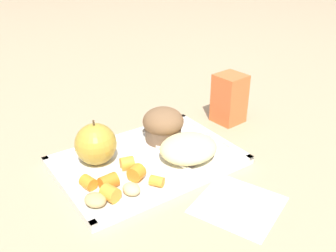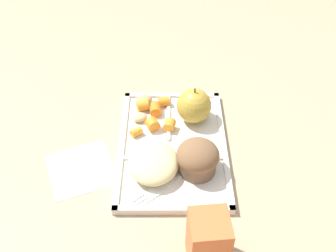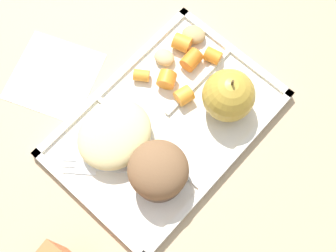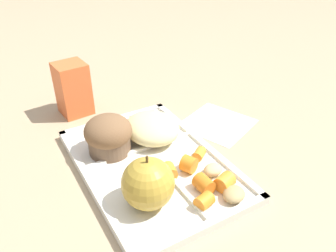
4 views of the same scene
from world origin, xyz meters
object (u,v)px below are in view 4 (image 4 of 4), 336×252
object	(u,v)px
lunch_tray	(151,165)
green_apple	(148,183)
milk_carton	(73,89)
bran_muffin	(109,135)
plastic_fork	(134,128)

from	to	relation	value
lunch_tray	green_apple	xyz separation A→B (m)	(-0.08, 0.05, 0.04)
green_apple	milk_carton	xyz separation A→B (m)	(0.34, 0.01, 0.01)
lunch_tray	milk_carton	size ratio (longest dim) A/B	2.95
lunch_tray	milk_carton	bearing A→B (deg)	11.76
bran_muffin	green_apple	bearing A→B (deg)	-180.00
lunch_tray	plastic_fork	distance (m)	0.12
milk_carton	plastic_fork	bearing A→B (deg)	-157.07
bran_muffin	milk_carton	xyz separation A→B (m)	(0.19, 0.01, 0.01)
green_apple	bran_muffin	distance (m)	0.15
bran_muffin	plastic_fork	xyz separation A→B (m)	(0.05, -0.07, -0.03)
lunch_tray	plastic_fork	size ratio (longest dim) A/B	2.83
bran_muffin	milk_carton	world-z (taller)	milk_carton
green_apple	bran_muffin	size ratio (longest dim) A/B	1.04
bran_muffin	plastic_fork	bearing A→B (deg)	-56.69
lunch_tray	plastic_fork	world-z (taller)	lunch_tray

